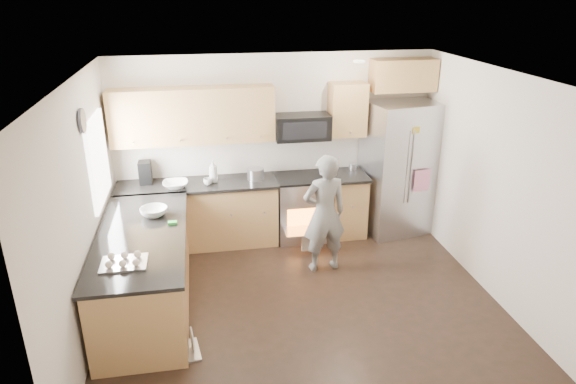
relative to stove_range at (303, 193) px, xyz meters
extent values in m
plane|color=black|center=(-0.35, -1.69, -0.68)|extent=(4.50, 4.50, 0.00)
cube|color=silver|center=(-0.35, 0.31, 0.62)|extent=(4.50, 0.04, 2.60)
cube|color=silver|center=(-0.35, -3.69, 0.62)|extent=(4.50, 0.04, 2.60)
cube|color=silver|center=(-2.60, -1.69, 0.62)|extent=(0.04, 4.00, 2.60)
cube|color=silver|center=(1.90, -1.69, 0.62)|extent=(0.04, 4.00, 2.60)
cube|color=white|center=(-0.35, -1.69, 1.92)|extent=(4.50, 4.00, 0.04)
cube|color=white|center=(-2.58, -0.69, 0.87)|extent=(0.04, 1.00, 1.00)
cylinder|color=#F9E7C7|center=(0.55, -0.59, 1.91)|extent=(0.14, 0.14, 0.02)
cylinder|color=#474754|center=(-2.57, -1.24, 1.47)|extent=(0.03, 0.26, 0.26)
cube|color=#9F6C3F|center=(-1.48, 0.01, -0.24)|extent=(2.15, 0.60, 0.87)
cube|color=black|center=(-1.48, 0.00, 0.23)|extent=(2.19, 0.64, 0.04)
cube|color=#9F6C3F|center=(0.65, 0.01, -0.24)|extent=(0.50, 0.60, 0.87)
cube|color=black|center=(0.65, 0.00, 0.23)|extent=(0.54, 0.64, 0.04)
cube|color=#9F6C3F|center=(-1.47, 0.14, 1.15)|extent=(2.16, 0.33, 0.74)
cube|color=#9F6C3F|center=(0.65, 0.14, 1.15)|extent=(0.50, 0.33, 0.74)
cube|color=#9F6C3F|center=(1.43, 0.14, 1.60)|extent=(0.90, 0.33, 0.44)
imported|color=white|center=(-1.76, -0.10, 0.29)|extent=(0.34, 0.34, 0.08)
imported|color=silver|center=(-1.25, 0.02, 0.41)|extent=(0.12, 0.12, 0.32)
imported|color=silver|center=(-1.33, -0.08, 0.29)|extent=(0.11, 0.11, 0.09)
cylinder|color=#B7B7BC|center=(-0.67, 0.02, 0.33)|extent=(0.23, 0.23, 0.16)
cube|color=black|center=(-2.16, 0.13, 0.40)|extent=(0.16, 0.20, 0.31)
cylinder|color=#B7B7BC|center=(0.78, 0.17, 0.29)|extent=(0.11, 0.11, 0.09)
cube|color=#9F6C3F|center=(-2.10, -1.44, -0.24)|extent=(0.90, 2.30, 0.87)
cube|color=black|center=(-2.10, -1.44, 0.23)|extent=(0.96, 2.36, 0.04)
imported|color=silver|center=(-1.99, -0.99, 0.30)|extent=(0.32, 0.32, 0.10)
cube|color=green|center=(-1.77, -1.26, 0.26)|extent=(0.10, 0.07, 0.03)
cube|color=#B7B7BC|center=(-2.20, -2.10, 0.29)|extent=(0.44, 0.33, 0.09)
cube|color=#B7B7BC|center=(0.00, -0.01, -0.23)|extent=(0.76, 0.62, 0.90)
cube|color=black|center=(0.00, -0.01, 0.24)|extent=(0.76, 0.60, 0.03)
cube|color=orange|center=(0.00, -0.33, -0.28)|extent=(0.56, 0.02, 0.34)
cube|color=#B7B7BC|center=(0.00, -0.49, -0.36)|extent=(0.70, 0.34, 0.03)
cube|color=white|center=(0.00, -0.54, -0.50)|extent=(0.24, 0.03, 0.28)
cube|color=black|center=(0.00, 0.11, 0.94)|extent=(0.76, 0.40, 0.34)
cube|color=#B7B7BC|center=(1.42, 0.01, 0.29)|extent=(1.06, 0.89, 1.93)
cylinder|color=#B7B7BC|center=(1.39, -0.37, 0.43)|extent=(0.03, 0.03, 1.05)
cylinder|color=#B7B7BC|center=(1.45, -0.37, 0.43)|extent=(0.03, 0.03, 1.05)
cube|color=pink|center=(1.63, -0.37, 0.22)|extent=(0.25, 0.05, 0.32)
cube|color=#8199CF|center=(1.23, -0.37, 0.74)|extent=(0.19, 0.04, 0.23)
imported|color=gray|center=(0.08, -0.96, 0.10)|extent=(0.61, 0.44, 1.55)
cube|color=#B7B7BC|center=(-1.77, -2.37, -0.66)|extent=(0.49, 0.42, 0.03)
cylinder|color=silver|center=(-1.92, -2.39, -0.53)|extent=(0.05, 0.25, 0.25)
cylinder|color=silver|center=(-1.82, -2.38, -0.53)|extent=(0.05, 0.25, 0.25)
cylinder|color=silver|center=(-1.71, -2.36, -0.53)|extent=(0.05, 0.25, 0.25)
cylinder|color=silver|center=(-1.61, -2.35, -0.53)|extent=(0.05, 0.25, 0.25)
camera|label=1|loc=(-1.39, -6.65, 2.75)|focal=32.00mm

